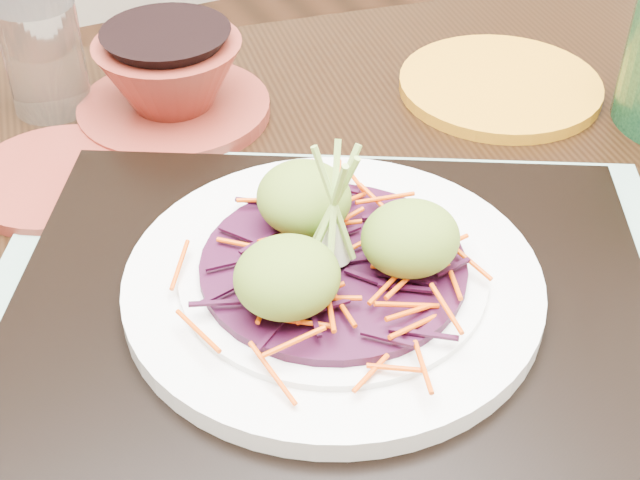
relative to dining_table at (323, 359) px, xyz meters
name	(u,v)px	position (x,y,z in m)	size (l,w,h in m)	color
dining_table	(323,359)	(0.00, 0.00, 0.00)	(1.32, 0.98, 0.75)	black
placemat	(333,314)	(-0.02, -0.05, 0.10)	(0.49, 0.38, 0.00)	gray
serving_tray	(333,302)	(-0.02, -0.05, 0.11)	(0.43, 0.32, 0.02)	black
white_plate	(333,281)	(-0.02, -0.05, 0.13)	(0.28, 0.28, 0.02)	white
cabbage_bed	(333,265)	(-0.02, -0.05, 0.15)	(0.18, 0.18, 0.01)	#320A20
carrot_julienne	(333,255)	(-0.02, -0.05, 0.15)	(0.21, 0.21, 0.01)	#E14803
guacamole_scoops	(334,237)	(-0.02, -0.05, 0.17)	(0.15, 0.13, 0.05)	#577021
scallion_garnish	(334,209)	(-0.02, -0.05, 0.19)	(0.06, 0.06, 0.10)	#89B146
terracotta_side_plate	(60,178)	(-0.15, 0.19, 0.10)	(0.15, 0.15, 0.01)	maroon
water_glass	(44,57)	(-0.13, 0.31, 0.15)	(0.07, 0.07, 0.10)	white
terracotta_bowl_set	(171,84)	(-0.03, 0.25, 0.13)	(0.23, 0.23, 0.07)	maroon
yellow_plate	(500,86)	(0.26, 0.16, 0.11)	(0.19, 0.19, 0.01)	#C57C15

